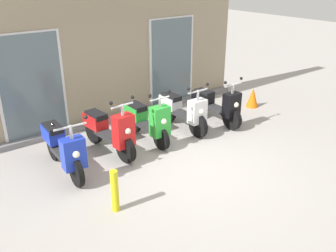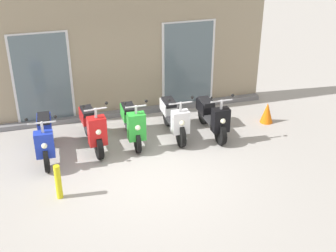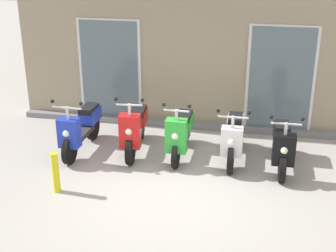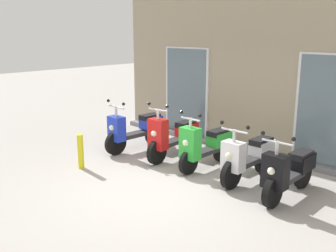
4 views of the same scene
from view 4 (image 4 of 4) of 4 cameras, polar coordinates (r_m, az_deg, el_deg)
name	(u,v)px [view 4 (image 4 of 4)]	position (r m, az deg, el deg)	size (l,w,h in m)	color
ground_plane	(157,187)	(6.97, -1.71, -8.96)	(40.00, 40.00, 0.00)	#A8A39E
storefront_facade	(254,64)	(8.83, 12.50, 8.90)	(7.66, 0.50, 4.11)	gray
scooter_blue	(135,129)	(8.94, -4.85, -0.48)	(0.62, 1.69, 1.22)	black
scooter_red	(173,136)	(8.34, 0.74, -1.54)	(0.54, 1.66, 1.28)	black
scooter_green	(205,145)	(7.76, 5.50, -2.77)	(0.52, 1.54, 1.22)	black
scooter_white	(249,156)	(7.25, 11.82, -4.40)	(0.60, 1.63, 1.18)	black
scooter_black	(289,171)	(6.71, 17.43, -6.39)	(0.58, 1.59, 1.19)	black
curb_bollard	(81,151)	(7.95, -12.76, -3.68)	(0.12, 0.12, 0.70)	yellow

